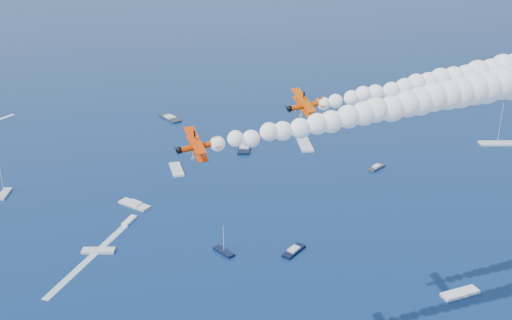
{
  "coord_description": "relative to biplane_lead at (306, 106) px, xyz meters",
  "views": [
    {
      "loc": [
        1.8,
        -68.75,
        88.85
      ],
      "look_at": [
        5.66,
        23.24,
        49.79
      ],
      "focal_mm": 44.03,
      "sensor_mm": 36.0,
      "label": 1
    }
  ],
  "objects": [
    {
      "name": "smoke_trail_trail",
      "position": [
        12.91,
        -5.81,
        1.42
      ],
      "size": [
        65.02,
        40.28,
        11.09
      ],
      "primitive_type": null,
      "rotation": [
        0.0,
        0.0,
        3.44
      ],
      "color": "white"
    },
    {
      "name": "spectator_boats",
      "position": [
        -22.73,
        83.39,
        -55.94
      ],
      "size": [
        232.21,
        175.5,
        0.7
      ],
      "color": "#2D313C",
      "rests_on": "ground"
    },
    {
      "name": "biplane_lead",
      "position": [
        0.0,
        0.0,
        0.0
      ],
      "size": [
        8.56,
        9.92,
        6.75
      ],
      "primitive_type": null,
      "rotation": [
        -0.28,
        0.07,
        3.44
      ],
      "color": "#DA4A04"
    },
    {
      "name": "smoke_trail_lead",
      "position": [
        30.2,
        9.29,
        2.42
      ],
      "size": [
        65.01,
        39.94,
        11.09
      ],
      "primitive_type": null,
      "rotation": [
        0.0,
        0.0,
        3.44
      ],
      "color": "white"
    },
    {
      "name": "boat_wakes",
      "position": [
        -17.55,
        104.74,
        -56.26
      ],
      "size": [
        263.32,
        139.86,
        0.04
      ],
      "color": "white",
      "rests_on": "ground"
    },
    {
      "name": "biplane_trail",
      "position": [
        -17.27,
        -15.2,
        -1.0
      ],
      "size": [
        8.4,
        9.68,
        6.31
      ],
      "primitive_type": null,
      "rotation": [
        -0.22,
        0.07,
        3.44
      ],
      "color": "#DF3A04"
    }
  ]
}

